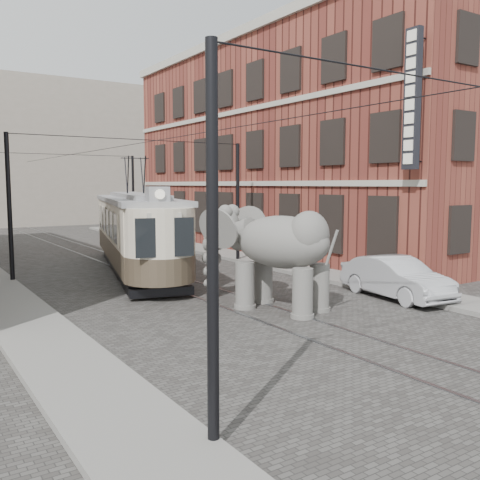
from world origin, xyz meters
TOP-DOWN VIEW (x-y plane):
  - ground at (0.00, 0.00)m, footprint 120.00×120.00m
  - tram_rails at (0.00, 0.00)m, footprint 1.54×80.00m
  - sidewalk_right at (6.00, 0.00)m, footprint 2.00×60.00m
  - sidewalk_left at (-6.50, 0.00)m, footprint 2.00×60.00m
  - brick_building at (11.00, 9.00)m, footprint 8.00×26.00m
  - distant_block at (0.00, 40.00)m, footprint 28.00×10.00m
  - catenary at (-0.20, 5.00)m, footprint 11.00×30.20m
  - tram at (-0.25, 6.08)m, footprint 5.90×13.30m
  - elephant at (0.70, -3.51)m, footprint 4.71×6.13m
  - parked_car at (5.07, -4.33)m, footprint 2.08×4.54m

SIDE VIEW (x-z plane):
  - ground at x=0.00m, z-range 0.00..0.00m
  - tram_rails at x=0.00m, z-range 0.00..0.02m
  - sidewalk_right at x=6.00m, z-range 0.00..0.15m
  - sidewalk_left at x=-6.50m, z-range 0.00..0.15m
  - parked_car at x=5.07m, z-range 0.00..1.44m
  - elephant at x=0.70m, z-range 0.00..3.32m
  - tram at x=-0.25m, z-range 0.00..5.18m
  - catenary at x=-0.20m, z-range 0.00..6.00m
  - brick_building at x=11.00m, z-range 0.00..12.00m
  - distant_block at x=0.00m, z-range 0.00..14.00m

